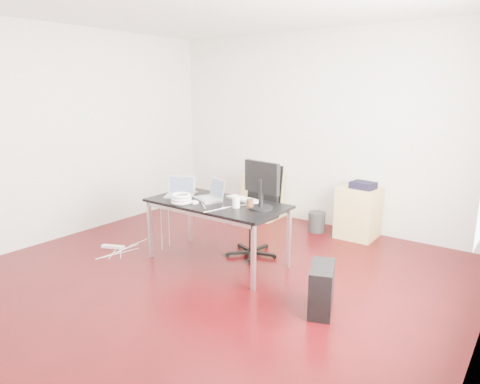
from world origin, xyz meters
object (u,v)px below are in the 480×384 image
Objects in this scene: filing_cabinet_right at (358,212)px; office_chair at (256,206)px; filing_cabinet_left at (263,196)px; pc_tower at (322,289)px; desk at (217,207)px.

office_chair is at bearing -120.63° from filing_cabinet_right.
pc_tower is at bearing -46.53° from filing_cabinet_left.
filing_cabinet_left is at bearing 112.83° from pc_tower.
pc_tower is at bearing -27.65° from office_chair.
office_chair is 1.54× the size of filing_cabinet_left.
pc_tower is at bearing -77.05° from filing_cabinet_right.
desk is at bearing 147.08° from pc_tower.
office_chair is 1.56m from filing_cabinet_right.
pc_tower is (2.04, -2.15, -0.13)m from filing_cabinet_left.
office_chair is at bearing -60.05° from filing_cabinet_left.
filing_cabinet_right is at bearing 61.68° from desk.
office_chair reaches higher than pc_tower.
desk reaches higher than pc_tower.
pc_tower is (1.28, -0.83, -0.39)m from office_chair.
filing_cabinet_right is 2.21m from pc_tower.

